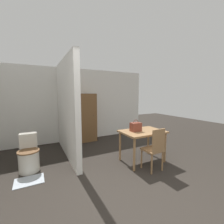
# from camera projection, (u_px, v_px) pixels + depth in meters

# --- Properties ---
(ground_plane) EXTENTS (16.00, 16.00, 0.00)m
(ground_plane) POSITION_uv_depth(u_px,v_px,m) (138.00, 210.00, 2.11)
(ground_plane) COLOR #2D2823
(wall_back) EXTENTS (5.58, 0.12, 2.50)m
(wall_back) POSITION_uv_depth(u_px,v_px,m) (73.00, 105.00, 5.24)
(wall_back) COLOR white
(wall_back) RESTS_ON ground_plane
(partition_wall) EXTENTS (0.12, 2.37, 2.50)m
(partition_wall) POSITION_uv_depth(u_px,v_px,m) (66.00, 109.00, 3.93)
(partition_wall) COLOR white
(partition_wall) RESTS_ON ground_plane
(dining_table) EXTENTS (1.02, 0.71, 0.76)m
(dining_table) POSITION_uv_depth(u_px,v_px,m) (142.00, 135.00, 3.59)
(dining_table) COLOR #997047
(dining_table) RESTS_ON ground_plane
(wooden_chair) EXTENTS (0.39, 0.39, 0.93)m
(wooden_chair) POSITION_uv_depth(u_px,v_px,m) (155.00, 148.00, 3.16)
(wooden_chair) COLOR #997047
(wooden_chair) RESTS_ON ground_plane
(toilet) EXTENTS (0.43, 0.57, 0.76)m
(toilet) POSITION_uv_depth(u_px,v_px,m) (29.00, 156.00, 3.20)
(toilet) COLOR silver
(toilet) RESTS_ON ground_plane
(handbag) EXTENTS (0.24, 0.17, 0.28)m
(handbag) POSITION_uv_depth(u_px,v_px,m) (136.00, 127.00, 3.54)
(handbag) COLOR brown
(handbag) RESTS_ON dining_table
(wooden_cabinet) EXTENTS (0.64, 0.47, 1.65)m
(wooden_cabinet) POSITION_uv_depth(u_px,v_px,m) (86.00, 117.00, 5.19)
(wooden_cabinet) COLOR brown
(wooden_cabinet) RESTS_ON ground_plane
(bath_mat) EXTENTS (0.51, 0.38, 0.01)m
(bath_mat) POSITION_uv_depth(u_px,v_px,m) (29.00, 181.00, 2.82)
(bath_mat) COLOR #B2BCC6
(bath_mat) RESTS_ON ground_plane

